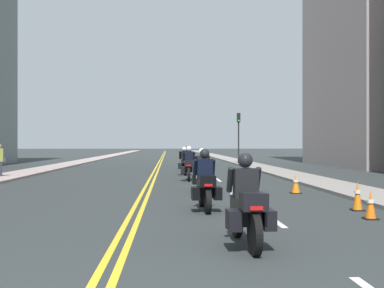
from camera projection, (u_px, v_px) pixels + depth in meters
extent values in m
plane|color=#2B3131|center=(161.00, 160.00, 50.69)|extent=(264.00, 264.00, 0.00)
cube|color=#A4908B|center=(91.00, 160.00, 50.32)|extent=(2.08, 144.00, 0.12)
cube|color=gray|center=(230.00, 160.00, 51.06)|extent=(2.08, 144.00, 0.12)
cube|color=yellow|center=(160.00, 160.00, 50.68)|extent=(0.12, 132.00, 0.01)
cube|color=yellow|center=(162.00, 160.00, 50.69)|extent=(0.12, 132.00, 0.01)
cube|color=silver|center=(272.00, 219.00, 10.90)|extent=(0.14, 2.40, 0.01)
cube|color=silver|center=(235.00, 192.00, 16.89)|extent=(0.14, 2.40, 0.01)
cube|color=silver|center=(218.00, 180.00, 22.88)|extent=(0.14, 2.40, 0.01)
cube|color=silver|center=(208.00, 172.00, 28.88)|extent=(0.14, 2.40, 0.01)
cube|color=silver|center=(201.00, 167.00, 34.87)|extent=(0.14, 2.40, 0.01)
cube|color=silver|center=(196.00, 164.00, 40.86)|extent=(0.14, 2.40, 0.01)
cube|color=silver|center=(193.00, 162.00, 46.85)|extent=(0.14, 2.40, 0.01)
cube|color=silver|center=(190.00, 160.00, 52.85)|extent=(0.14, 2.40, 0.01)
cube|color=silver|center=(188.00, 158.00, 58.84)|extent=(0.14, 2.40, 0.01)
cylinder|color=black|center=(237.00, 219.00, 8.77)|extent=(0.14, 0.67, 0.67)
cylinder|color=black|center=(255.00, 234.00, 7.29)|extent=(0.14, 0.67, 0.67)
cube|color=silver|center=(237.00, 200.00, 8.77)|extent=(0.15, 0.33, 0.04)
cube|color=black|center=(245.00, 210.00, 8.03)|extent=(0.37, 1.14, 0.40)
cube|color=black|center=(254.00, 202.00, 7.36)|extent=(0.42, 0.38, 0.28)
cube|color=red|center=(257.00, 208.00, 7.17)|extent=(0.20, 0.04, 0.06)
cube|color=black|center=(234.00, 220.00, 7.56)|extent=(0.22, 0.45, 0.32)
cube|color=black|center=(268.00, 219.00, 7.61)|extent=(0.22, 0.45, 0.32)
cube|color=#B2C1CC|center=(240.00, 185.00, 8.50)|extent=(0.36, 0.14, 0.36)
cube|color=black|center=(246.00, 183.00, 7.98)|extent=(0.41, 0.28, 0.51)
cylinder|color=black|center=(230.00, 180.00, 8.11)|extent=(0.11, 0.28, 0.45)
cylinder|color=black|center=(257.00, 180.00, 8.15)|extent=(0.11, 0.28, 0.45)
sphere|color=black|center=(245.00, 160.00, 8.01)|extent=(0.26, 0.26, 0.26)
cylinder|color=black|center=(202.00, 195.00, 13.12)|extent=(0.15, 0.61, 0.61)
cylinder|color=black|center=(208.00, 202.00, 11.67)|extent=(0.15, 0.61, 0.61)
cube|color=silver|center=(202.00, 184.00, 13.12)|extent=(0.15, 0.32, 0.04)
cube|color=black|center=(205.00, 188.00, 12.39)|extent=(0.36, 1.11, 0.40)
cube|color=black|center=(207.00, 181.00, 11.74)|extent=(0.41, 0.37, 0.28)
cube|color=red|center=(208.00, 185.00, 11.55)|extent=(0.20, 0.04, 0.06)
cube|color=black|center=(196.00, 193.00, 11.94)|extent=(0.21, 0.45, 0.32)
cube|color=black|center=(217.00, 193.00, 11.98)|extent=(0.21, 0.45, 0.32)
cube|color=#B2C1CC|center=(203.00, 172.00, 12.86)|extent=(0.36, 0.13, 0.36)
cube|color=black|center=(205.00, 170.00, 12.34)|extent=(0.41, 0.27, 0.56)
cylinder|color=black|center=(195.00, 167.00, 12.47)|extent=(0.11, 0.28, 0.45)
cylinder|color=black|center=(213.00, 167.00, 12.51)|extent=(0.11, 0.28, 0.45)
sphere|color=black|center=(205.00, 154.00, 12.37)|extent=(0.26, 0.26, 0.26)
cylinder|color=black|center=(200.00, 182.00, 17.74)|extent=(0.14, 0.61, 0.61)
cylinder|color=black|center=(204.00, 185.00, 16.28)|extent=(0.14, 0.61, 0.61)
cube|color=silver|center=(200.00, 173.00, 17.74)|extent=(0.15, 0.32, 0.04)
cube|color=black|center=(202.00, 176.00, 17.01)|extent=(0.34, 1.12, 0.40)
cube|color=black|center=(204.00, 171.00, 16.35)|extent=(0.41, 0.37, 0.28)
cube|color=red|center=(204.00, 173.00, 16.16)|extent=(0.20, 0.03, 0.06)
cube|color=black|center=(195.00, 180.00, 16.55)|extent=(0.21, 0.44, 0.32)
cube|color=black|center=(211.00, 179.00, 16.59)|extent=(0.21, 0.44, 0.32)
cube|color=#B2C1CC|center=(201.00, 165.00, 17.47)|extent=(0.36, 0.13, 0.36)
cube|color=black|center=(202.00, 163.00, 16.96)|extent=(0.40, 0.27, 0.53)
cylinder|color=black|center=(195.00, 162.00, 17.09)|extent=(0.11, 0.28, 0.45)
cylinder|color=black|center=(208.00, 161.00, 17.12)|extent=(0.11, 0.28, 0.45)
sphere|color=white|center=(202.00, 152.00, 16.99)|extent=(0.26, 0.26, 0.26)
cylinder|color=black|center=(189.00, 172.00, 23.29)|extent=(0.15, 0.67, 0.67)
cylinder|color=black|center=(189.00, 174.00, 21.76)|extent=(0.15, 0.67, 0.67)
cube|color=silver|center=(189.00, 165.00, 23.29)|extent=(0.16, 0.33, 0.04)
cube|color=black|center=(189.00, 168.00, 22.52)|extent=(0.38, 1.18, 0.40)
cube|color=black|center=(189.00, 164.00, 21.84)|extent=(0.42, 0.38, 0.28)
cube|color=red|center=(189.00, 165.00, 21.65)|extent=(0.20, 0.04, 0.06)
cube|color=black|center=(183.00, 170.00, 22.06)|extent=(0.22, 0.45, 0.32)
cube|color=black|center=(195.00, 170.00, 22.06)|extent=(0.22, 0.45, 0.32)
cube|color=#B2C1CC|center=(189.00, 159.00, 23.01)|extent=(0.37, 0.14, 0.36)
cube|color=black|center=(189.00, 157.00, 22.47)|extent=(0.41, 0.28, 0.56)
cylinder|color=black|center=(184.00, 156.00, 22.62)|extent=(0.11, 0.29, 0.45)
cylinder|color=black|center=(194.00, 156.00, 22.62)|extent=(0.11, 0.29, 0.45)
sphere|color=white|center=(189.00, 149.00, 22.50)|extent=(0.26, 0.26, 0.26)
cylinder|color=black|center=(183.00, 168.00, 27.50)|extent=(0.15, 0.67, 0.67)
cylinder|color=black|center=(185.00, 170.00, 25.92)|extent=(0.15, 0.67, 0.67)
cube|color=silver|center=(183.00, 162.00, 27.50)|extent=(0.15, 0.33, 0.04)
cube|color=black|center=(184.00, 164.00, 26.71)|extent=(0.37, 1.22, 0.40)
cube|color=black|center=(185.00, 160.00, 26.00)|extent=(0.41, 0.38, 0.28)
cube|color=red|center=(185.00, 162.00, 25.81)|extent=(0.20, 0.04, 0.06)
cube|color=black|center=(180.00, 166.00, 26.21)|extent=(0.22, 0.45, 0.32)
cube|color=black|center=(190.00, 166.00, 26.26)|extent=(0.22, 0.45, 0.32)
cube|color=#B2C1CC|center=(184.00, 157.00, 27.22)|extent=(0.36, 0.14, 0.36)
cube|color=black|center=(184.00, 156.00, 26.66)|extent=(0.41, 0.28, 0.51)
cylinder|color=black|center=(180.00, 155.00, 26.79)|extent=(0.11, 0.28, 0.45)
cylinder|color=black|center=(188.00, 155.00, 26.83)|extent=(0.11, 0.28, 0.45)
sphere|color=white|center=(184.00, 149.00, 26.69)|extent=(0.26, 0.26, 0.26)
cylinder|color=black|center=(186.00, 164.00, 32.64)|extent=(0.17, 0.67, 0.67)
cylinder|color=black|center=(188.00, 165.00, 31.08)|extent=(0.17, 0.67, 0.67)
cube|color=silver|center=(186.00, 159.00, 32.64)|extent=(0.15, 0.33, 0.04)
cube|color=black|center=(187.00, 161.00, 31.86)|extent=(0.37, 1.20, 0.40)
cube|color=black|center=(188.00, 158.00, 31.16)|extent=(0.42, 0.38, 0.28)
cube|color=red|center=(188.00, 159.00, 30.97)|extent=(0.20, 0.04, 0.06)
cube|color=black|center=(183.00, 162.00, 31.37)|extent=(0.22, 0.45, 0.32)
cube|color=black|center=(191.00, 162.00, 31.42)|extent=(0.22, 0.45, 0.32)
cube|color=#B2C1CC|center=(186.00, 155.00, 32.36)|extent=(0.37, 0.14, 0.36)
cube|color=black|center=(187.00, 154.00, 31.81)|extent=(0.41, 0.28, 0.51)
cylinder|color=black|center=(183.00, 153.00, 31.94)|extent=(0.11, 0.29, 0.45)
cylinder|color=black|center=(190.00, 153.00, 31.98)|extent=(0.11, 0.29, 0.45)
sphere|color=black|center=(187.00, 148.00, 31.84)|extent=(0.26, 0.26, 0.26)
cube|color=black|center=(358.00, 210.00, 12.25)|extent=(0.31, 0.31, 0.03)
cone|color=orange|center=(358.00, 195.00, 12.25)|extent=(0.25, 0.25, 0.74)
cylinder|color=white|center=(358.00, 192.00, 12.25)|extent=(0.17, 0.17, 0.08)
cube|color=black|center=(371.00, 219.00, 10.84)|extent=(0.30, 0.30, 0.03)
cone|color=orange|center=(371.00, 204.00, 10.84)|extent=(0.24, 0.24, 0.62)
cylinder|color=white|center=(371.00, 201.00, 10.84)|extent=(0.16, 0.16, 0.08)
cube|color=black|center=(296.00, 193.00, 16.53)|extent=(0.36, 0.36, 0.03)
cone|color=orange|center=(296.00, 183.00, 16.53)|extent=(0.29, 0.29, 0.66)
cylinder|color=white|center=(296.00, 181.00, 16.53)|extent=(0.20, 0.20, 0.08)
cylinder|color=black|center=(239.00, 143.00, 40.48)|extent=(0.12, 0.12, 3.66)
cube|color=black|center=(239.00, 118.00, 40.48)|extent=(0.28, 0.28, 0.80)
sphere|color=green|center=(239.00, 121.00, 40.33)|extent=(0.18, 0.18, 0.18)
cube|color=#5A3061|center=(4.00, 160.00, 23.78)|extent=(0.19, 0.16, 0.24)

